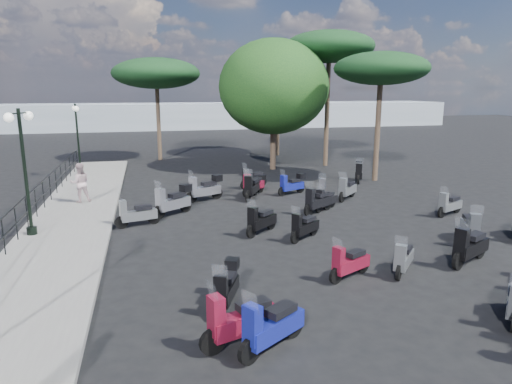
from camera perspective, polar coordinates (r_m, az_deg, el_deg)
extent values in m
plane|color=black|center=(14.43, 1.95, -6.84)|extent=(120.00, 120.00, 0.00)
cube|color=slate|center=(17.03, -22.63, -4.48)|extent=(3.00, 30.00, 0.15)
cylinder|color=black|center=(15.04, -29.03, -4.87)|extent=(0.04, 0.04, 1.10)
cylinder|color=black|center=(16.31, -27.80, -3.45)|extent=(0.04, 0.04, 1.10)
cylinder|color=black|center=(17.59, -26.74, -2.23)|extent=(0.04, 0.04, 1.10)
cylinder|color=black|center=(18.89, -25.83, -1.18)|extent=(0.04, 0.04, 1.10)
cylinder|color=black|center=(20.19, -25.04, -0.26)|extent=(0.04, 0.04, 1.10)
cylinder|color=black|center=(21.50, -24.34, 0.55)|extent=(0.04, 0.04, 1.10)
cylinder|color=black|center=(22.82, -23.73, 1.26)|extent=(0.04, 0.04, 1.10)
cylinder|color=black|center=(24.15, -23.18, 1.89)|extent=(0.04, 0.04, 1.10)
cylinder|color=black|center=(25.48, -22.69, 2.46)|extent=(0.04, 0.04, 1.10)
cylinder|color=black|center=(26.81, -22.24, 2.98)|extent=(0.04, 0.04, 1.10)
cylinder|color=black|center=(28.15, -21.84, 3.44)|extent=(0.04, 0.04, 1.10)
cylinder|color=black|center=(29.48, -21.48, 3.86)|extent=(0.04, 0.04, 1.10)
cube|color=black|center=(16.83, -27.43, -1.08)|extent=(0.04, 26.00, 0.04)
cube|color=black|center=(16.95, -27.25, -2.82)|extent=(0.04, 26.00, 0.04)
cylinder|color=black|center=(16.81, -26.21, -4.35)|extent=(0.33, 0.33, 0.25)
cylinder|color=black|center=(16.39, -26.88, 2.12)|extent=(0.11, 0.11, 4.10)
cylinder|color=black|center=(16.19, -27.56, 8.72)|extent=(0.40, 0.86, 0.04)
sphere|color=white|center=(16.56, -26.57, 8.53)|extent=(0.29, 0.29, 0.29)
sphere|color=white|center=(15.82, -28.53, 8.18)|extent=(0.29, 0.29, 0.29)
cylinder|color=black|center=(26.98, -21.04, 2.20)|extent=(0.31, 0.31, 0.23)
cylinder|color=black|center=(26.73, -21.35, 6.06)|extent=(0.11, 0.11, 3.90)
cylinder|color=black|center=(26.60, -21.67, 9.91)|extent=(0.23, 0.86, 0.04)
sphere|color=white|center=(27.04, -21.74, 9.73)|extent=(0.27, 0.27, 0.27)
sphere|color=white|center=(26.17, -21.57, 9.67)|extent=(0.27, 0.27, 0.27)
imported|color=#C5A6AB|center=(20.50, -21.13, 1.08)|extent=(0.92, 0.78, 1.67)
cylinder|color=black|center=(8.95, -5.45, -18.14)|extent=(0.53, 0.27, 0.52)
cylinder|color=black|center=(9.52, 1.88, -16.04)|extent=(0.53, 0.27, 0.52)
cube|color=maroon|center=(9.15, -1.35, -15.93)|extent=(1.46, 0.81, 0.37)
cube|color=black|center=(9.09, -0.33, -13.95)|extent=(0.73, 0.52, 0.15)
cube|color=maroon|center=(8.74, -5.00, -15.17)|extent=(0.33, 0.39, 0.76)
plane|color=white|center=(8.49, -5.46, -12.35)|extent=(0.21, 0.42, 0.41)
cylinder|color=black|center=(10.12, -4.48, -14.45)|extent=(0.27, 0.45, 0.45)
cylinder|color=black|center=(11.10, -2.99, -11.85)|extent=(0.27, 0.45, 0.45)
cube|color=black|center=(10.58, -3.65, -12.16)|extent=(0.78, 1.24, 0.32)
cube|color=black|center=(10.61, -3.46, -10.52)|extent=(0.48, 0.63, 0.13)
cube|color=black|center=(10.00, -4.41, -12.07)|extent=(0.34, 0.30, 0.66)
plane|color=white|center=(9.78, -4.54, -9.96)|extent=(0.36, 0.21, 0.35)
cube|color=black|center=(10.88, -3.01, -8.94)|extent=(0.40, 0.41, 0.24)
cylinder|color=black|center=(16.82, -16.45, -3.66)|extent=(0.48, 0.22, 0.47)
cylinder|color=black|center=(17.09, -12.65, -3.17)|extent=(0.48, 0.22, 0.47)
cube|color=gray|center=(16.91, -14.41, -2.82)|extent=(1.31, 0.67, 0.33)
cube|color=black|center=(16.88, -13.92, -1.86)|extent=(0.64, 0.44, 0.14)
cube|color=gray|center=(16.72, -16.29, -2.15)|extent=(0.29, 0.34, 0.68)
plane|color=white|center=(16.60, -16.58, -0.72)|extent=(0.18, 0.38, 0.36)
cylinder|color=black|center=(17.67, -12.03, -2.49)|extent=(0.50, 0.41, 0.54)
cylinder|color=black|center=(18.50, -8.77, -1.67)|extent=(0.50, 0.41, 0.54)
cube|color=#9A9AA5|center=(18.06, -10.25, -1.42)|extent=(1.39, 1.17, 0.38)
cube|color=black|center=(18.11, -9.83, -0.35)|extent=(0.74, 0.67, 0.16)
cube|color=#9A9AA5|center=(17.60, -11.88, -0.82)|extent=(0.40, 0.42, 0.78)
plane|color=white|center=(17.45, -12.12, 0.75)|extent=(0.32, 0.39, 0.42)
cube|color=black|center=(18.35, -8.80, 0.51)|extent=(0.52, 0.51, 0.29)
cylinder|color=black|center=(19.87, -8.06, -0.66)|extent=(0.52, 0.31, 0.52)
cylinder|color=black|center=(20.52, -4.90, -0.14)|extent=(0.52, 0.31, 0.52)
cube|color=#9A9AA5|center=(20.17, -6.33, 0.17)|extent=(1.44, 0.91, 0.37)
cube|color=black|center=(20.20, -5.91, 1.08)|extent=(0.73, 0.56, 0.15)
cube|color=#9A9AA5|center=(19.80, -7.89, 0.79)|extent=(0.35, 0.39, 0.76)
plane|color=white|center=(19.67, -8.10, 2.15)|extent=(0.25, 0.41, 0.40)
cube|color=black|center=(20.38, -4.88, 1.77)|extent=(0.48, 0.47, 0.28)
cylinder|color=black|center=(8.67, -0.85, -19.28)|extent=(0.48, 0.37, 0.51)
cylinder|color=black|center=(9.49, 4.73, -16.25)|extent=(0.48, 0.37, 0.51)
cube|color=navy|center=(9.00, 2.33, -16.55)|extent=(1.35, 1.05, 0.36)
cube|color=black|center=(8.98, 3.13, -14.48)|extent=(0.70, 0.61, 0.15)
cube|color=navy|center=(8.47, -0.45, -16.27)|extent=(0.37, 0.39, 0.74)
plane|color=white|center=(8.21, -0.77, -13.52)|extent=(0.29, 0.38, 0.39)
cylinder|color=black|center=(14.68, 4.93, -5.62)|extent=(0.41, 0.34, 0.44)
cylinder|color=black|center=(15.57, 7.21, -4.59)|extent=(0.41, 0.34, 0.44)
cube|color=black|center=(15.10, 6.21, -4.45)|extent=(1.14, 0.98, 0.31)
cube|color=black|center=(15.16, 6.56, -3.38)|extent=(0.61, 0.56, 0.13)
cube|color=black|center=(14.61, 5.12, -3.97)|extent=(0.33, 0.34, 0.65)
plane|color=white|center=(14.45, 5.04, -2.45)|extent=(0.27, 0.32, 0.34)
cylinder|color=black|center=(15.15, -0.59, -4.91)|extent=(0.42, 0.38, 0.47)
cylinder|color=black|center=(16.08, 1.90, -3.86)|extent=(0.42, 0.38, 0.47)
cube|color=black|center=(15.60, 0.80, -3.71)|extent=(1.19, 1.09, 0.33)
cube|color=black|center=(15.65, 1.15, -2.60)|extent=(0.64, 0.61, 0.14)
cube|color=black|center=(15.08, -0.41, -3.20)|extent=(0.36, 0.36, 0.69)
plane|color=white|center=(14.92, -0.55, -1.62)|extent=(0.30, 0.33, 0.37)
cylinder|color=black|center=(19.90, -1.00, -0.51)|extent=(0.34, 0.51, 0.52)
cylinder|color=black|center=(21.13, -0.09, 0.29)|extent=(0.34, 0.51, 0.52)
cube|color=black|center=(20.52, -0.50, 0.47)|extent=(0.98, 1.42, 0.37)
cube|color=black|center=(20.63, -0.37, 1.40)|extent=(0.59, 0.73, 0.15)
cube|color=black|center=(19.87, -0.94, 0.95)|extent=(0.40, 0.36, 0.76)
plane|color=white|center=(19.71, -1.00, 2.30)|extent=(0.41, 0.27, 0.40)
cylinder|color=black|center=(20.77, -1.23, 0.00)|extent=(0.41, 0.40, 0.48)
cylinder|color=black|center=(21.74, 0.54, 0.59)|extent=(0.41, 0.40, 0.48)
cube|color=maroon|center=(21.25, -0.25, 0.79)|extent=(1.17, 1.14, 0.34)
cube|color=black|center=(21.33, 0.00, 1.60)|extent=(0.64, 0.63, 0.14)
cube|color=maroon|center=(20.73, -1.11, 1.27)|extent=(0.36, 0.37, 0.70)
plane|color=white|center=(20.60, -1.21, 2.46)|extent=(0.32, 0.33, 0.37)
cylinder|color=black|center=(12.51, 17.41, -9.57)|extent=(0.36, 0.38, 0.43)
cylinder|color=black|center=(13.50, 18.37, -7.96)|extent=(0.36, 0.38, 0.43)
cube|color=gray|center=(12.99, 18.00, -8.01)|extent=(1.01, 1.07, 0.30)
cube|color=black|center=(13.04, 18.21, -6.76)|extent=(0.56, 0.58, 0.13)
cube|color=gray|center=(12.43, 17.61, -7.69)|extent=(0.33, 0.33, 0.63)
plane|color=white|center=(12.24, 17.68, -6.00)|extent=(0.30, 0.28, 0.33)
cylinder|color=black|center=(11.93, 9.97, -10.26)|extent=(0.43, 0.28, 0.44)
cylinder|color=black|center=(12.73, 13.21, -8.89)|extent=(0.43, 0.28, 0.44)
cube|color=maroon|center=(12.29, 11.81, -8.79)|extent=(1.20, 0.81, 0.31)
cube|color=black|center=(12.32, 12.32, -7.49)|extent=(0.61, 0.49, 0.13)
cube|color=maroon|center=(11.82, 10.28, -8.28)|extent=(0.30, 0.34, 0.64)
plane|color=white|center=(11.64, 10.19, -6.46)|extent=(0.22, 0.34, 0.34)
cylinder|color=black|center=(18.33, 7.86, -1.94)|extent=(0.39, 0.34, 0.43)
cylinder|color=black|center=(19.24, 9.49, -1.29)|extent=(0.39, 0.34, 0.43)
cube|color=black|center=(18.79, 8.78, -1.10)|extent=(1.10, 0.96, 0.30)
cube|color=black|center=(18.86, 9.03, -0.27)|extent=(0.59, 0.54, 0.13)
cube|color=black|center=(18.30, 8.01, -0.65)|extent=(0.32, 0.33, 0.63)
plane|color=white|center=(18.16, 7.97, 0.56)|extent=(0.27, 0.31, 0.33)
cylinder|color=black|center=(20.99, 3.30, 0.08)|extent=(0.45, 0.26, 0.45)
cylinder|color=black|center=(21.71, 5.56, 0.47)|extent=(0.45, 0.26, 0.45)
cube|color=navy|center=(21.34, 4.55, 0.73)|extent=(1.23, 0.77, 0.32)
cube|color=black|center=(21.39, 4.88, 1.46)|extent=(0.62, 0.48, 0.13)
cube|color=navy|center=(20.95, 3.47, 1.24)|extent=(0.30, 0.34, 0.65)
plane|color=white|center=(20.83, 3.37, 2.35)|extent=(0.21, 0.35, 0.35)
cube|color=black|center=(21.60, 5.63, 2.01)|extent=(0.41, 0.40, 0.24)
cylinder|color=black|center=(22.40, -1.44, 0.94)|extent=(0.46, 0.30, 0.47)
cylinder|color=black|center=(23.15, 0.81, 1.34)|extent=(0.46, 0.30, 0.47)
cube|color=black|center=(22.77, -0.20, 1.59)|extent=(1.28, 0.88, 0.33)
cube|color=black|center=(22.82, 0.12, 2.32)|extent=(0.66, 0.53, 0.14)
cube|color=black|center=(22.36, -1.29, 2.10)|extent=(0.33, 0.36, 0.69)
plane|color=white|center=(22.25, -1.41, 3.20)|extent=(0.24, 0.37, 0.36)
cylinder|color=black|center=(17.81, 6.59, -2.24)|extent=(0.47, 0.36, 0.50)
cylinder|color=black|center=(18.79, 8.87, -1.50)|extent=(0.47, 0.36, 0.50)
cube|color=black|center=(18.29, 7.87, -1.26)|extent=(1.32, 1.03, 0.35)
cube|color=black|center=(18.36, 8.22, -0.29)|extent=(0.69, 0.60, 0.15)
cube|color=black|center=(17.76, 6.79, -0.70)|extent=(0.36, 0.39, 0.73)
plane|color=white|center=(17.60, 6.71, 0.74)|extent=(0.28, 0.37, 0.39)
cylinder|color=black|center=(20.55, 8.20, -0.34)|extent=(0.25, 0.43, 0.43)
cylinder|color=black|center=(21.59, 8.31, 0.30)|extent=(0.25, 0.43, 0.43)
cube|color=#9A9AA5|center=(21.08, 8.28, 0.44)|extent=(0.74, 1.19, 0.30)
cube|color=black|center=(21.18, 8.31, 1.19)|extent=(0.46, 0.60, 0.13)
cube|color=#9A9AA5|center=(20.53, 8.24, 0.82)|extent=(0.32, 0.29, 0.63)
plane|color=white|center=(20.40, 8.28, 1.90)|extent=(0.34, 0.20, 0.33)
cylinder|color=black|center=(20.15, 10.68, -0.61)|extent=(0.42, 0.41, 0.49)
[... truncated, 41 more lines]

